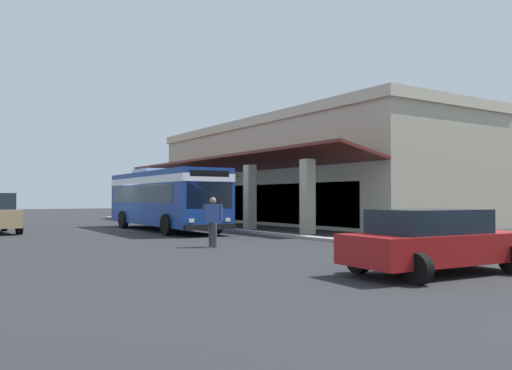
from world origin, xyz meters
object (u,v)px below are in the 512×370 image
object	(u,v)px
transit_bus	(164,196)
parked_sedan_red	(434,241)
pedestrian	(213,219)
potted_palm	(224,214)

from	to	relation	value
transit_bus	parked_sedan_red	world-z (taller)	transit_bus
transit_bus	pedestrian	size ratio (longest dim) A/B	6.43
potted_palm	parked_sedan_red	bearing A→B (deg)	-15.44
parked_sedan_red	pedestrian	xyz separation A→B (m)	(-8.50, -1.13, 0.24)
transit_bus	parked_sedan_red	bearing A→B (deg)	-3.64
parked_sedan_red	potted_palm	world-z (taller)	potted_palm
parked_sedan_red	potted_palm	bearing A→B (deg)	164.56
parked_sedan_red	pedestrian	distance (m)	8.58
pedestrian	transit_bus	bearing A→B (deg)	166.83
parked_sedan_red	transit_bus	bearing A→B (deg)	176.36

